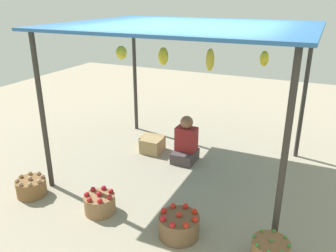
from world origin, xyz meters
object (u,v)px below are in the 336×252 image
vendor_person (186,144)px  basket_potatoes (31,187)px  wooden_crate_stacked_rear (152,143)px  wooden_crate_near_vendor (152,146)px  basket_red_tomatoes (179,225)px  basket_red_apples (100,203)px

vendor_person → basket_potatoes: size_ratio=1.95×
wooden_crate_stacked_rear → vendor_person: bearing=-12.2°
wooden_crate_stacked_rear → wooden_crate_near_vendor: bearing=-69.1°
vendor_person → basket_red_tomatoes: size_ratio=1.67×
basket_potatoes → basket_red_apples: (1.09, 0.06, 0.00)m
basket_potatoes → wooden_crate_stacked_rear: size_ratio=1.04×
basket_red_apples → wooden_crate_near_vendor: basket_red_apples is taller
basket_potatoes → wooden_crate_near_vendor: size_ratio=1.16×
basket_red_apples → wooden_crate_near_vendor: 1.86m
vendor_person → basket_red_apples: (-0.45, -1.81, -0.17)m
basket_red_apples → wooden_crate_near_vendor: (-0.21, 1.85, 0.00)m
basket_potatoes → basket_red_apples: size_ratio=1.02×
wooden_crate_near_vendor → basket_red_tomatoes: bearing=-54.9°
wooden_crate_near_vendor → basket_red_apples: bearing=-83.6°
wooden_crate_stacked_rear → basket_potatoes: bearing=-112.5°
basket_red_tomatoes → wooden_crate_near_vendor: (-1.30, 1.86, -0.01)m
basket_potatoes → wooden_crate_near_vendor: 2.10m
basket_red_apples → wooden_crate_stacked_rear: bearing=97.3°
basket_red_tomatoes → wooden_crate_near_vendor: 2.27m
basket_red_tomatoes → wooden_crate_stacked_rear: size_ratio=1.22×
basket_red_tomatoes → basket_red_apples: bearing=179.7°
basket_potatoes → wooden_crate_stacked_rear: 2.19m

